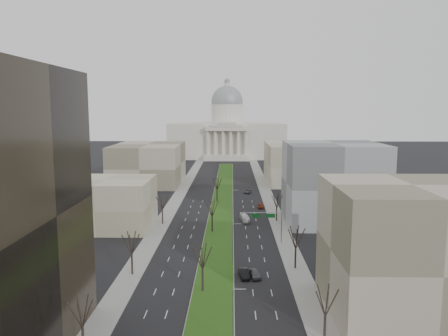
# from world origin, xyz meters

# --- Properties ---
(ground) EXTENTS (600.00, 600.00, 0.00)m
(ground) POSITION_xyz_m (0.00, 120.00, 0.00)
(ground) COLOR black
(ground) RESTS_ON ground
(median) EXTENTS (8.00, 222.03, 0.20)m
(median) POSITION_xyz_m (0.00, 118.99, 0.10)
(median) COLOR #999993
(median) RESTS_ON ground
(sidewalk_left) EXTENTS (5.00, 330.00, 0.15)m
(sidewalk_left) POSITION_xyz_m (-17.50, 95.00, 0.07)
(sidewalk_left) COLOR gray
(sidewalk_left) RESTS_ON ground
(sidewalk_right) EXTENTS (5.00, 330.00, 0.15)m
(sidewalk_right) POSITION_xyz_m (17.50, 95.00, 0.07)
(sidewalk_right) COLOR gray
(sidewalk_right) RESTS_ON ground
(capitol) EXTENTS (80.00, 46.00, 55.00)m
(capitol) POSITION_xyz_m (0.00, 269.59, 16.31)
(capitol) COLOR beige
(capitol) RESTS_ON ground
(building_beige_left) EXTENTS (26.00, 22.00, 14.00)m
(building_beige_left) POSITION_xyz_m (-33.00, 85.00, 7.00)
(building_beige_left) COLOR tan
(building_beige_left) RESTS_ON ground
(building_tan_right) EXTENTS (26.00, 24.00, 22.00)m
(building_tan_right) POSITION_xyz_m (33.00, 32.00, 11.00)
(building_tan_right) COLOR #78725D
(building_tan_right) RESTS_ON ground
(building_grey_right) EXTENTS (28.00, 26.00, 24.00)m
(building_grey_right) POSITION_xyz_m (34.00, 92.00, 12.00)
(building_grey_right) COLOR slate
(building_grey_right) RESTS_ON ground
(building_far_left) EXTENTS (30.00, 40.00, 18.00)m
(building_far_left) POSITION_xyz_m (-35.00, 160.00, 9.00)
(building_far_left) COLOR #78725D
(building_far_left) RESTS_ON ground
(building_far_right) EXTENTS (30.00, 40.00, 18.00)m
(building_far_right) POSITION_xyz_m (35.00, 165.00, 9.00)
(building_far_right) COLOR tan
(building_far_right) RESTS_ON ground
(tree_left_near) EXTENTS (5.10, 5.10, 9.18)m
(tree_left_near) POSITION_xyz_m (-17.20, 18.00, 6.61)
(tree_left_near) COLOR black
(tree_left_near) RESTS_ON ground
(tree_left_mid) EXTENTS (5.40, 5.40, 9.72)m
(tree_left_mid) POSITION_xyz_m (-17.20, 48.00, 7.00)
(tree_left_mid) COLOR black
(tree_left_mid) RESTS_ON ground
(tree_left_far) EXTENTS (5.28, 5.28, 9.50)m
(tree_left_far) POSITION_xyz_m (-17.20, 88.00, 6.84)
(tree_left_far) COLOR black
(tree_left_far) RESTS_ON ground
(tree_right_near) EXTENTS (5.16, 5.16, 9.29)m
(tree_right_near) POSITION_xyz_m (17.20, 22.00, 6.69)
(tree_right_near) COLOR black
(tree_right_near) RESTS_ON ground
(tree_right_mid) EXTENTS (5.52, 5.52, 9.94)m
(tree_right_mid) POSITION_xyz_m (17.20, 52.00, 7.16)
(tree_right_mid) COLOR black
(tree_right_mid) RESTS_ON ground
(tree_right_far) EXTENTS (5.04, 5.04, 9.07)m
(tree_right_far) POSITION_xyz_m (17.20, 92.00, 6.53)
(tree_right_far) COLOR black
(tree_right_far) RESTS_ON ground
(tree_median_a) EXTENTS (5.40, 5.40, 9.72)m
(tree_median_a) POSITION_xyz_m (-2.00, 40.00, 7.00)
(tree_median_a) COLOR black
(tree_median_a) RESTS_ON ground
(tree_median_b) EXTENTS (5.40, 5.40, 9.72)m
(tree_median_b) POSITION_xyz_m (-2.00, 80.00, 7.00)
(tree_median_b) COLOR black
(tree_median_b) RESTS_ON ground
(tree_median_c) EXTENTS (5.40, 5.40, 9.72)m
(tree_median_c) POSITION_xyz_m (-2.00, 120.00, 7.00)
(tree_median_c) COLOR black
(tree_median_c) RESTS_ON ground
(streetlamp_median_a) EXTENTS (1.90, 0.20, 9.16)m
(streetlamp_median_a) POSITION_xyz_m (3.76, 20.00, 4.81)
(streetlamp_median_a) COLOR gray
(streetlamp_median_a) RESTS_ON ground
(streetlamp_median_b) EXTENTS (1.90, 0.20, 9.16)m
(streetlamp_median_b) POSITION_xyz_m (3.76, 55.00, 4.81)
(streetlamp_median_b) COLOR gray
(streetlamp_median_b) RESTS_ON ground
(streetlamp_median_c) EXTENTS (1.90, 0.20, 9.16)m
(streetlamp_median_c) POSITION_xyz_m (3.76, 95.00, 4.81)
(streetlamp_median_c) COLOR gray
(streetlamp_median_c) RESTS_ON ground
(mast_arm_signs) EXTENTS (9.12, 0.24, 8.09)m
(mast_arm_signs) POSITION_xyz_m (13.49, 70.03, 6.11)
(mast_arm_signs) COLOR gray
(mast_arm_signs) RESTS_ON ground
(car_grey_near) EXTENTS (2.69, 4.99, 1.61)m
(car_grey_near) POSITION_xyz_m (8.23, 46.98, 0.81)
(car_grey_near) COLOR #52555A
(car_grey_near) RESTS_ON ground
(car_black) EXTENTS (2.52, 5.32, 1.68)m
(car_black) POSITION_xyz_m (5.98, 47.07, 0.84)
(car_black) COLOR black
(car_black) RESTS_ON ground
(car_red) EXTENTS (2.07, 4.80, 1.38)m
(car_red) POSITION_xyz_m (13.50, 109.80, 0.69)
(car_red) COLOR maroon
(car_red) RESTS_ON ground
(car_grey_far) EXTENTS (3.25, 5.55, 1.45)m
(car_grey_far) POSITION_xyz_m (9.96, 136.76, 0.73)
(car_grey_far) COLOR #4D4E54
(car_grey_far) RESTS_ON ground
(box_van) EXTENTS (2.85, 7.81, 2.13)m
(box_van) POSITION_xyz_m (7.41, 92.08, 1.06)
(box_van) COLOR white
(box_van) RESTS_ON ground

